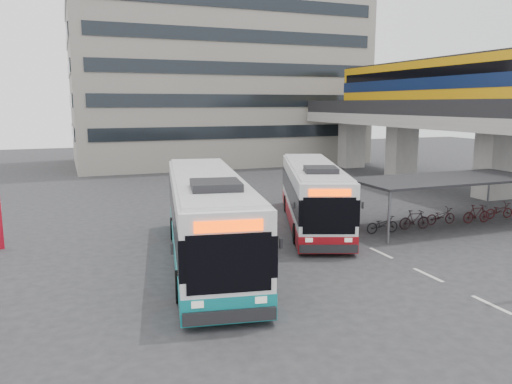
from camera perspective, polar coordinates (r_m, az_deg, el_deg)
name	(u,v)px	position (r m, az deg, el deg)	size (l,w,h in m)	color
ground	(330,259)	(20.94, 8.42, -7.63)	(120.00, 120.00, 0.00)	#28282B
viaduct	(439,105)	(41.10, 20.18, 9.33)	(8.00, 32.00, 9.68)	gray
bike_shelter	(445,197)	(27.84, 20.83, -0.54)	(10.00, 4.00, 2.54)	#595B60
office_block	(216,45)	(55.99, -4.54, 16.37)	(30.00, 15.00, 25.00)	gray
road_markings	(428,275)	(19.98, 19.07, -8.95)	(0.15, 7.60, 0.01)	beige
bus_main	(313,195)	(26.35, 6.51, -0.33)	(6.50, 11.79, 3.45)	white
bus_teal	(208,219)	(20.11, -5.54, -3.11)	(5.00, 13.11, 3.79)	white
pedestrian	(182,229)	(22.13, -8.41, -4.20)	(0.67, 0.44, 1.83)	black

